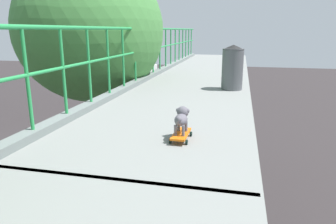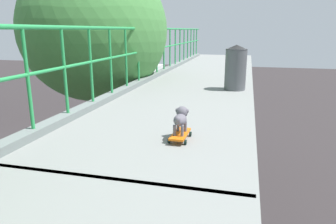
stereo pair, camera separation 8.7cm
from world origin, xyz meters
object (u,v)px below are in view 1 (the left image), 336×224
at_px(car_blue_fifth, 92,161).
at_px(car_silver_sixth, 72,130).
at_px(toy_skateboard, 181,134).
at_px(city_bus, 132,82).
at_px(litter_bin, 233,67).
at_px(small_dog, 182,117).

xyz_separation_m(car_blue_fifth, car_silver_sixth, (-3.52, 4.24, -0.04)).
bearing_deg(toy_skateboard, city_bus, 110.74).
bearing_deg(litter_bin, city_bus, 114.54).
relative_size(car_blue_fifth, car_silver_sixth, 1.07).
height_order(car_blue_fifth, small_dog, small_dog).
relative_size(city_bus, litter_bin, 11.68).
relative_size(car_silver_sixth, toy_skateboard, 9.32).
relative_size(car_silver_sixth, litter_bin, 4.47).
xyz_separation_m(city_bus, toy_skateboard, (9.90, -26.14, 3.93)).
relative_size(small_dog, litter_bin, 0.37).
bearing_deg(litter_bin, car_blue_fifth, 137.46).
bearing_deg(toy_skateboard, small_dog, 88.99).
height_order(toy_skateboard, litter_bin, litter_bin).
relative_size(toy_skateboard, small_dog, 1.29).
xyz_separation_m(car_blue_fifth, small_dog, (6.15, -9.47, 5.19)).
bearing_deg(small_dog, car_silver_sixth, 125.17).
xyz_separation_m(car_silver_sixth, litter_bin, (10.14, -10.32, 5.45)).
bearing_deg(car_silver_sixth, small_dog, -54.83).
relative_size(car_blue_fifth, litter_bin, 4.80).
bearing_deg(city_bus, car_silver_sixth, -88.90).
bearing_deg(toy_skateboard, car_blue_fifth, 122.93).
height_order(car_silver_sixth, litter_bin, litter_bin).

